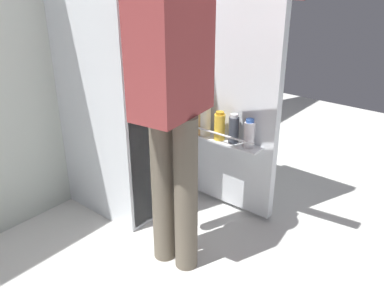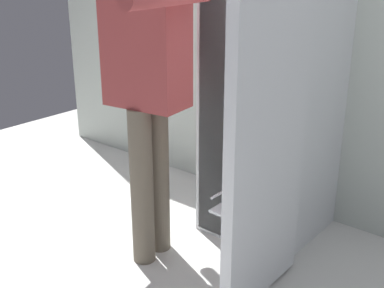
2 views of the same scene
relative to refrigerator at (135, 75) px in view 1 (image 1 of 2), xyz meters
The scene contains 4 objects.
ground_plane 1.01m from the refrigerator, 93.07° to the right, with size 5.86×5.86×0.00m, color silver.
kitchen_wall 0.57m from the refrigerator, 93.76° to the left, with size 4.40×0.10×2.53m, color beige.
refrigerator is the anchor object (origin of this frame).
person 0.72m from the refrigerator, 118.68° to the right, with size 0.59×0.69×1.71m.
Camera 1 is at (-1.66, -1.31, 1.49)m, focal length 38.02 mm.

